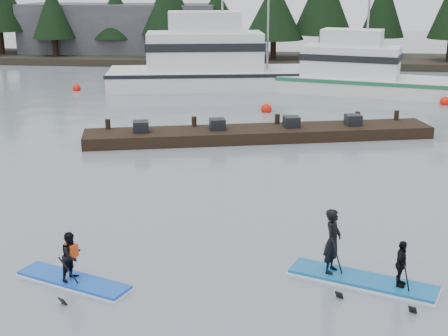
# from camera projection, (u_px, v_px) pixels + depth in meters

# --- Properties ---
(ground) EXTENTS (160.00, 160.00, 0.00)m
(ground) POSITION_uv_depth(u_px,v_px,m) (197.00, 279.00, 15.56)
(ground) COLOR gray
(ground) RESTS_ON ground
(far_shore) EXTENTS (70.00, 8.00, 0.60)m
(far_shore) POSITION_uv_depth(u_px,v_px,m) (270.00, 60.00, 55.41)
(far_shore) COLOR #2D281E
(far_shore) RESTS_ON ground
(treeline) EXTENTS (60.00, 4.00, 8.00)m
(treeline) POSITION_uv_depth(u_px,v_px,m) (270.00, 63.00, 55.49)
(treeline) COLOR black
(treeline) RESTS_ON ground
(waterfront_building) EXTENTS (18.00, 6.00, 5.00)m
(waterfront_building) POSITION_uv_depth(u_px,v_px,m) (121.00, 31.00, 58.18)
(waterfront_building) COLOR #4C4C51
(waterfront_building) RESTS_ON ground
(fishing_boat_large) EXTENTS (17.82, 7.82, 9.78)m
(fishing_boat_large) POSITION_uv_depth(u_px,v_px,m) (227.00, 77.00, 43.00)
(fishing_boat_large) COLOR white
(fishing_boat_large) RESTS_ON ground
(fishing_boat_medium) EXTENTS (14.16, 7.01, 8.23)m
(fishing_boat_medium) POSITION_uv_depth(u_px,v_px,m) (368.00, 84.00, 40.80)
(fishing_boat_medium) COLOR white
(fishing_boat_medium) RESTS_ON ground
(floating_dock) EXTENTS (16.22, 6.16, 0.54)m
(floating_dock) POSITION_uv_depth(u_px,v_px,m) (260.00, 134.00, 29.09)
(floating_dock) COLOR black
(floating_dock) RESTS_ON ground
(buoy_b) EXTENTS (0.62, 0.62, 0.62)m
(buoy_b) POSITION_uv_depth(u_px,v_px,m) (266.00, 112.00, 35.17)
(buoy_b) COLOR red
(buoy_b) RESTS_ON ground
(buoy_a) EXTENTS (0.56, 0.56, 0.56)m
(buoy_a) POSITION_uv_depth(u_px,v_px,m) (77.00, 91.00, 41.91)
(buoy_a) COLOR red
(buoy_a) RESTS_ON ground
(buoy_c) EXTENTS (0.62, 0.62, 0.62)m
(buoy_c) POSITION_uv_depth(u_px,v_px,m) (445.00, 105.00, 37.21)
(buoy_c) COLOR red
(buoy_c) RESTS_ON ground
(paddleboard_solo) EXTENTS (3.10, 1.78, 1.82)m
(paddleboard_solo) POSITION_uv_depth(u_px,v_px,m) (72.00, 266.00, 15.26)
(paddleboard_solo) COLOR blue
(paddleboard_solo) RESTS_ON ground
(paddleboard_duo) EXTENTS (3.66, 2.05, 2.28)m
(paddleboard_duo) POSITION_uv_depth(u_px,v_px,m) (358.00, 261.00, 15.30)
(paddleboard_duo) COLOR #1163A4
(paddleboard_duo) RESTS_ON ground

